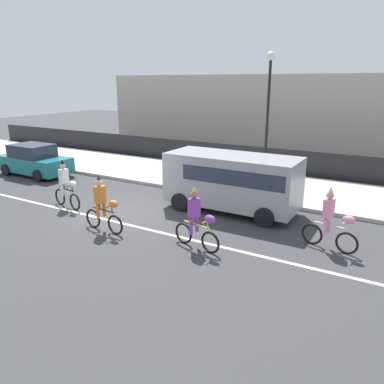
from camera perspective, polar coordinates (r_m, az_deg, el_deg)
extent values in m
plane|color=#38383A|center=(14.15, -10.93, -3.69)|extent=(80.00, 80.00, 0.00)
cube|color=beige|center=(13.81, -12.29, -4.27)|extent=(36.00, 0.14, 0.01)
cube|color=#ADAAA3|center=(19.25, 1.77, 2.25)|extent=(60.00, 5.00, 0.15)
cube|color=black|center=(21.65, 5.48, 5.47)|extent=(40.00, 0.08, 1.40)
cube|color=#B2A899|center=(28.86, 16.50, 11.51)|extent=(28.00, 8.00, 5.27)
torus|color=black|center=(15.16, -17.42, -1.46)|extent=(0.67, 0.19, 0.67)
torus|color=black|center=(16.03, -19.45, -0.69)|extent=(0.67, 0.19, 0.67)
cylinder|color=black|center=(15.48, -18.60, 0.40)|extent=(0.96, 0.22, 0.05)
cylinder|color=black|center=(15.58, -18.92, 0.82)|extent=(0.04, 0.04, 0.18)
cylinder|color=black|center=(15.10, -17.80, 0.54)|extent=(0.04, 0.04, 0.23)
cylinder|color=black|center=(15.07, -17.84, 0.96)|extent=(0.12, 0.50, 0.03)
ellipsoid|color=white|center=(14.98, -17.69, 1.16)|extent=(0.39, 0.26, 0.24)
cube|color=white|center=(15.44, -18.97, 2.29)|extent=(0.29, 0.36, 0.56)
sphere|color=tan|center=(15.35, -19.10, 3.74)|extent=(0.22, 0.22, 0.22)
cone|color=black|center=(15.31, -19.17, 4.39)|extent=(0.14, 0.14, 0.16)
cylinder|color=white|center=(15.50, -19.22, 0.22)|extent=(0.11, 0.11, 0.48)
cylinder|color=white|center=(15.64, -18.35, 0.44)|extent=(0.11, 0.11, 0.48)
torus|color=black|center=(12.45, -11.63, -4.92)|extent=(0.67, 0.12, 0.67)
torus|color=black|center=(13.19, -14.83, -3.92)|extent=(0.67, 0.12, 0.67)
cylinder|color=#4C2614|center=(12.67, -13.40, -2.65)|extent=(0.97, 0.12, 0.05)
cylinder|color=#4C2614|center=(12.75, -13.88, -2.14)|extent=(0.04, 0.04, 0.18)
cylinder|color=#4C2614|center=(12.34, -12.11, -2.52)|extent=(0.04, 0.04, 0.23)
cylinder|color=#4C2614|center=(12.31, -12.14, -2.02)|extent=(0.07, 0.50, 0.03)
ellipsoid|color=orange|center=(12.23, -11.89, -1.78)|extent=(0.37, 0.23, 0.24)
cube|color=orange|center=(12.59, -13.86, -0.37)|extent=(0.26, 0.34, 0.56)
sphere|color=beige|center=(12.49, -13.98, 1.39)|extent=(0.22, 0.22, 0.22)
cone|color=#4C2614|center=(12.44, -14.04, 2.19)|extent=(0.14, 0.14, 0.16)
cylinder|color=orange|center=(12.67, -14.15, -2.90)|extent=(0.11, 0.11, 0.48)
cylinder|color=orange|center=(12.85, -13.23, -2.57)|extent=(0.11, 0.11, 0.48)
torus|color=black|center=(10.93, 2.80, -7.68)|extent=(0.67, 0.20, 0.67)
torus|color=black|center=(11.56, -1.29, -6.28)|extent=(0.67, 0.20, 0.67)
cylinder|color=#E5D84C|center=(11.08, 0.70, -5.00)|extent=(0.96, 0.24, 0.05)
cylinder|color=#E5D84C|center=(11.14, 0.12, -4.38)|extent=(0.04, 0.04, 0.18)
cylinder|color=#E5D84C|center=(10.79, 2.40, -4.96)|extent=(0.04, 0.04, 0.23)
cylinder|color=#E5D84C|center=(10.75, 2.41, -4.39)|extent=(0.13, 0.50, 0.03)
ellipsoid|color=purple|center=(10.67, 2.77, -4.15)|extent=(0.39, 0.27, 0.24)
cube|color=purple|center=(10.97, 0.32, -2.39)|extent=(0.30, 0.36, 0.56)
sphere|color=#9E7051|center=(10.84, 0.32, -0.39)|extent=(0.22, 0.22, 0.22)
cone|color=#E5D84C|center=(10.79, 0.32, 0.53)|extent=(0.14, 0.14, 0.16)
cylinder|color=purple|center=(11.06, -0.17, -5.26)|extent=(0.11, 0.11, 0.48)
cylinder|color=purple|center=(11.25, 0.78, -4.87)|extent=(0.11, 0.11, 0.48)
torus|color=black|center=(11.75, 22.51, -7.22)|extent=(0.67, 0.20, 0.67)
torus|color=black|center=(12.07, 17.81, -6.09)|extent=(0.67, 0.20, 0.67)
cylinder|color=silver|center=(11.75, 20.33, -4.79)|extent=(0.96, 0.23, 0.05)
cylinder|color=silver|center=(11.77, 19.69, -4.22)|extent=(0.04, 0.04, 0.18)
cylinder|color=silver|center=(11.59, 22.31, -4.70)|extent=(0.04, 0.04, 0.23)
cylinder|color=silver|center=(11.55, 22.37, -4.17)|extent=(0.13, 0.50, 0.03)
ellipsoid|color=pink|center=(11.50, 22.80, -3.93)|extent=(0.39, 0.26, 0.24)
cube|color=pink|center=(11.62, 20.12, -2.34)|extent=(0.30, 0.36, 0.56)
sphere|color=tan|center=(11.50, 20.31, -0.45)|extent=(0.22, 0.22, 0.22)
cone|color=silver|center=(11.45, 20.40, 0.41)|extent=(0.14, 0.14, 0.16)
cylinder|color=pink|center=(11.67, 19.60, -5.07)|extent=(0.11, 0.11, 0.48)
cylinder|color=pink|center=(11.92, 20.11, -4.67)|extent=(0.11, 0.11, 0.48)
cube|color=#99999E|center=(14.26, 6.09, 1.86)|extent=(5.00, 2.00, 1.90)
cube|color=#283342|center=(14.02, 7.62, 3.03)|extent=(3.90, 2.02, 0.56)
cylinder|color=black|center=(13.04, 10.97, -3.82)|extent=(0.70, 0.22, 0.70)
cylinder|color=black|center=(14.85, 13.57, -1.46)|extent=(0.70, 0.22, 0.70)
cylinder|color=black|center=(14.43, -1.83, -1.52)|extent=(0.70, 0.22, 0.70)
cylinder|color=black|center=(16.08, 1.95, 0.38)|extent=(0.70, 0.22, 0.70)
cube|color=#1E727A|center=(21.60, -22.81, 3.95)|extent=(4.10, 1.72, 0.80)
cube|color=#232D3D|center=(21.55, -23.18, 5.84)|extent=(2.10, 1.58, 0.64)
cylinder|color=black|center=(20.16, -22.43, 2.30)|extent=(0.60, 0.20, 0.60)
cylinder|color=black|center=(21.21, -18.79, 3.33)|extent=(0.60, 0.20, 0.60)
cylinder|color=black|center=(22.20, -26.47, 3.03)|extent=(0.60, 0.20, 0.60)
cylinder|color=black|center=(23.16, -22.97, 3.95)|extent=(0.60, 0.20, 0.60)
cylinder|color=black|center=(16.98, 11.35, 9.72)|extent=(0.12, 0.12, 5.50)
sphere|color=#EAEACC|center=(16.90, 11.94, 19.62)|extent=(0.36, 0.36, 0.36)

